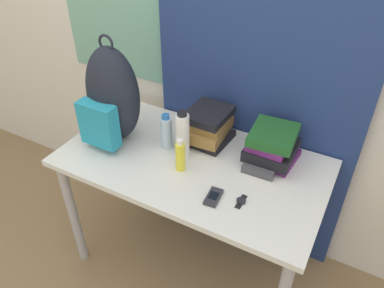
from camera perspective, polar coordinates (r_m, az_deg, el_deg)
name	(u,v)px	position (r m, az deg, el deg)	size (l,w,h in m)	color
wall_back	(233,36)	(1.93, 6.33, 16.09)	(6.00, 0.06, 2.50)	silver
curtain_blue	(261,46)	(1.83, 10.54, 14.54)	(1.09, 0.04, 2.50)	navy
desk	(192,176)	(1.88, 0.00, -4.87)	(1.29, 0.70, 0.77)	silver
backpack	(112,98)	(1.88, -12.13, 6.93)	(0.28, 0.27, 0.55)	#1E232D
book_stack_left	(209,126)	(1.91, 2.59, 2.80)	(0.22, 0.28, 0.17)	black
book_stack_center	(272,145)	(1.82, 12.12, -0.19)	(0.24, 0.25, 0.17)	#6B2370
water_bottle	(166,132)	(1.86, -3.93, 1.81)	(0.06, 0.06, 0.19)	silver
sports_bottle	(182,135)	(1.77, -1.47, 1.31)	(0.07, 0.07, 0.26)	white
sunscreen_bottle	(180,156)	(1.72, -1.80, -1.82)	(0.05, 0.05, 0.17)	yellow
cell_phone	(214,197)	(1.62, 3.30, -8.06)	(0.07, 0.11, 0.02)	#2D2D33
sunglasses_case	(258,171)	(1.76, 10.08, -4.04)	(0.15, 0.06, 0.04)	#47474C
wristwatch	(241,201)	(1.62, 7.49, -8.64)	(0.04, 0.09, 0.01)	black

